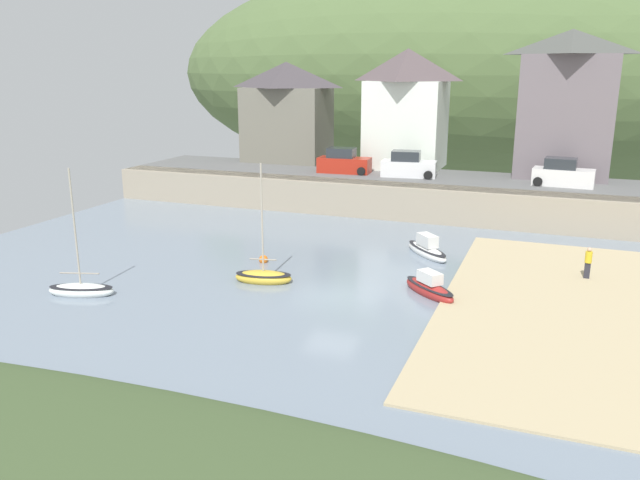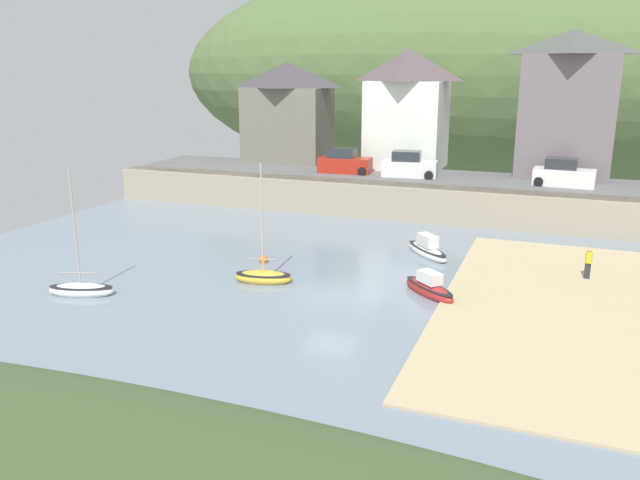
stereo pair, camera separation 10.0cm
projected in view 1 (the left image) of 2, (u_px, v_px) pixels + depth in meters
name	position (u px, v px, depth m)	size (l,w,h in m)	color
ground	(273.00, 390.00, 21.00)	(48.00, 41.00, 0.61)	gray
quay_seawall	(415.00, 199.00, 45.58)	(48.00, 9.40, 2.40)	gray
hillside_backdrop	(487.00, 73.00, 77.32)	(80.00, 44.00, 27.93)	#50683A
waterfront_building_left	(287.00, 111.00, 55.68)	(7.39, 5.01, 8.53)	slate
waterfront_building_centre	(406.00, 108.00, 51.88)	(6.35, 5.70, 9.53)	white
waterfront_building_right	(566.00, 103.00, 47.55)	(6.93, 6.01, 10.77)	slate
dinghy_open_wooden	(429.00, 288.00, 30.22)	(3.23, 3.02, 1.31)	maroon
sailboat_far_left	(427.00, 250.00, 36.57)	(3.35, 3.57, 1.39)	white
fishing_boat_green	(263.00, 276.00, 32.04)	(3.09, 1.81, 6.18)	gold
rowboat_small_beached	(81.00, 289.00, 30.19)	(3.32, 1.96, 6.24)	white
parked_car_near_slipway	(344.00, 163.00, 50.20)	(4.20, 1.96, 1.95)	#AA2517
parked_car_by_wall	(408.00, 166.00, 48.42)	(4.27, 2.17, 1.95)	silver
parked_car_end_of_row	(563.00, 174.00, 44.63)	(4.21, 1.99, 1.95)	silver
person_near_water	(588.00, 261.00, 32.13)	(0.34, 0.34, 1.62)	#282833
mooring_buoy	(263.00, 260.00, 35.29)	(0.50, 0.50, 0.50)	orange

